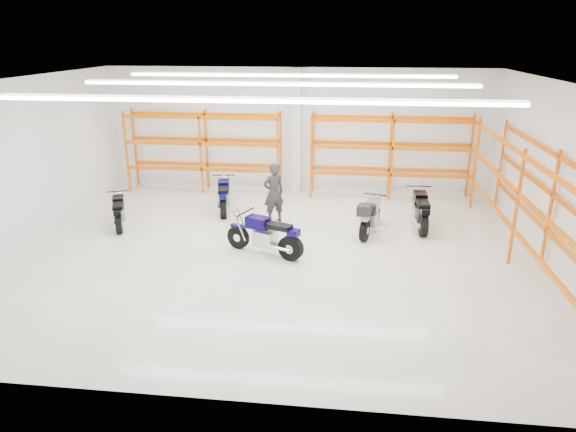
# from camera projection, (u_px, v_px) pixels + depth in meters

# --- Properties ---
(ground) EXTENTS (14.00, 14.00, 0.00)m
(ground) POSITION_uv_depth(u_px,v_px,m) (274.00, 252.00, 13.87)
(ground) COLOR beige
(ground) RESTS_ON ground
(room_shell) EXTENTS (14.02, 12.02, 4.51)m
(room_shell) POSITION_uv_depth(u_px,v_px,m) (273.00, 131.00, 12.81)
(room_shell) COLOR white
(room_shell) RESTS_ON ground
(motorcycle_main) EXTENTS (2.20, 1.12, 1.13)m
(motorcycle_main) POSITION_uv_depth(u_px,v_px,m) (267.00, 236.00, 13.54)
(motorcycle_main) COLOR black
(motorcycle_main) RESTS_ON ground
(motorcycle_back_a) EXTENTS (0.93, 1.90, 0.98)m
(motorcycle_back_a) POSITION_uv_depth(u_px,v_px,m) (119.00, 212.00, 15.62)
(motorcycle_back_a) COLOR black
(motorcycle_back_a) RESTS_ON ground
(motorcycle_back_b) EXTENTS (0.79, 2.22, 1.10)m
(motorcycle_back_b) POSITION_uv_depth(u_px,v_px,m) (224.00, 197.00, 16.95)
(motorcycle_back_b) COLOR black
(motorcycle_back_b) RESTS_ON ground
(motorcycle_back_c) EXTENTS (0.94, 2.18, 1.13)m
(motorcycle_back_c) POSITION_uv_depth(u_px,v_px,m) (369.00, 217.00, 14.99)
(motorcycle_back_c) COLOR black
(motorcycle_back_c) RESTS_ON ground
(motorcycle_back_d) EXTENTS (0.77, 2.32, 1.14)m
(motorcycle_back_d) POSITION_uv_depth(u_px,v_px,m) (420.00, 211.00, 15.51)
(motorcycle_back_d) COLOR black
(motorcycle_back_d) RESTS_ON ground
(standing_man) EXTENTS (0.82, 0.75, 1.88)m
(standing_man) POSITION_uv_depth(u_px,v_px,m) (274.00, 193.00, 15.87)
(standing_man) COLOR black
(standing_man) RESTS_ON ground
(structural_column) EXTENTS (0.32, 0.32, 4.50)m
(structural_column) POSITION_uv_depth(u_px,v_px,m) (297.00, 132.00, 18.58)
(structural_column) COLOR white
(structural_column) RESTS_ON ground
(pallet_racking_back_left) EXTENTS (5.67, 0.87, 3.00)m
(pallet_racking_back_left) POSITION_uv_depth(u_px,v_px,m) (203.00, 144.00, 18.79)
(pallet_racking_back_left) COLOR #E15800
(pallet_racking_back_left) RESTS_ON ground
(pallet_racking_back_right) EXTENTS (5.67, 0.87, 3.00)m
(pallet_racking_back_right) POSITION_uv_depth(u_px,v_px,m) (391.00, 149.00, 18.04)
(pallet_racking_back_right) COLOR #E15800
(pallet_racking_back_right) RESTS_ON ground
(pallet_racking_side) EXTENTS (0.87, 9.07, 3.00)m
(pallet_racking_side) POSITION_uv_depth(u_px,v_px,m) (535.00, 197.00, 12.56)
(pallet_racking_side) COLOR #E15800
(pallet_racking_side) RESTS_ON ground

